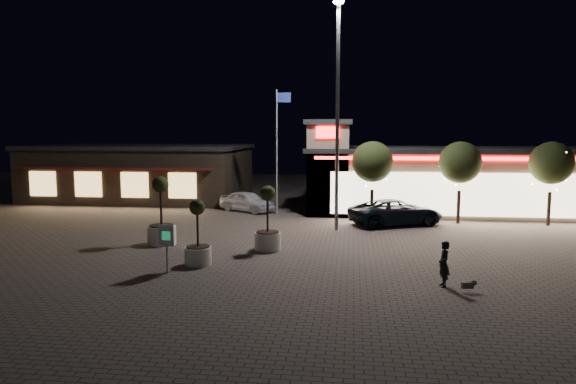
# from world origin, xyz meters

# --- Properties ---
(ground) EXTENTS (90.00, 90.00, 0.00)m
(ground) POSITION_xyz_m (0.00, 0.00, 0.00)
(ground) COLOR #61564F
(ground) RESTS_ON ground
(retail_building) EXTENTS (20.40, 8.40, 6.10)m
(retail_building) POSITION_xyz_m (9.51, 15.82, 2.21)
(retail_building) COLOR tan
(retail_building) RESTS_ON ground
(restaurant_building) EXTENTS (16.40, 11.00, 4.30)m
(restaurant_building) POSITION_xyz_m (-14.00, 19.97, 2.16)
(restaurant_building) COLOR #382D23
(restaurant_building) RESTS_ON ground
(floodlight_pole) EXTENTS (0.60, 0.40, 12.38)m
(floodlight_pole) POSITION_xyz_m (2.00, 8.00, 7.02)
(floodlight_pole) COLOR gray
(floodlight_pole) RESTS_ON ground
(flagpole) EXTENTS (0.95, 0.10, 8.00)m
(flagpole) POSITION_xyz_m (-1.90, 13.00, 4.74)
(flagpole) COLOR white
(flagpole) RESTS_ON ground
(string_tree_a) EXTENTS (2.42, 2.42, 4.79)m
(string_tree_a) POSITION_xyz_m (4.00, 11.00, 3.56)
(string_tree_a) COLOR #332319
(string_tree_a) RESTS_ON ground
(string_tree_b) EXTENTS (2.42, 2.42, 4.79)m
(string_tree_b) POSITION_xyz_m (9.00, 11.00, 3.56)
(string_tree_b) COLOR #332319
(string_tree_b) RESTS_ON ground
(string_tree_c) EXTENTS (2.42, 2.42, 4.79)m
(string_tree_c) POSITION_xyz_m (14.00, 11.00, 3.56)
(string_tree_c) COLOR #332319
(string_tree_c) RESTS_ON ground
(pickup_truck) EXTENTS (5.91, 4.41, 1.49)m
(pickup_truck) POSITION_xyz_m (5.36, 10.05, 0.75)
(pickup_truck) COLOR black
(pickup_truck) RESTS_ON ground
(white_sedan) EXTENTS (4.31, 3.42, 1.38)m
(white_sedan) POSITION_xyz_m (-4.19, 14.00, 0.69)
(white_sedan) COLOR white
(white_sedan) RESTS_ON ground
(pedestrian) EXTENTS (0.45, 0.62, 1.59)m
(pedestrian) POSITION_xyz_m (5.99, -1.89, 0.79)
(pedestrian) COLOR black
(pedestrian) RESTS_ON ground
(dog) EXTENTS (0.52, 0.24, 0.28)m
(dog) POSITION_xyz_m (6.75, -2.45, 0.27)
(dog) COLOR #59514C
(dog) RESTS_ON ground
(planter_left) EXTENTS (1.32, 1.32, 3.25)m
(planter_left) POSITION_xyz_m (-6.11, 3.38, 1.00)
(planter_left) COLOR silver
(planter_left) RESTS_ON ground
(planter_mid) EXTENTS (1.08, 1.08, 2.65)m
(planter_mid) POSITION_xyz_m (-3.27, -0.07, 0.82)
(planter_mid) COLOR silver
(planter_mid) RESTS_ON ground
(planter_right) EXTENTS (1.19, 1.19, 2.93)m
(planter_right) POSITION_xyz_m (-0.93, 2.88, 0.90)
(planter_right) COLOR silver
(planter_right) RESTS_ON ground
(valet_sign) EXTENTS (0.61, 0.11, 1.85)m
(valet_sign) POSITION_xyz_m (-4.05, -1.46, 1.29)
(valet_sign) COLOR gray
(valet_sign) RESTS_ON ground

